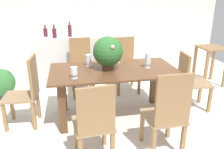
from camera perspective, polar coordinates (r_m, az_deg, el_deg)
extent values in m
plane|color=silver|center=(3.63, 0.57, -10.47)|extent=(7.04, 7.04, 0.00)
cube|color=silver|center=(5.73, -4.68, 14.43)|extent=(6.40, 0.10, 2.60)
cube|color=brown|center=(3.37, 0.43, 1.11)|extent=(1.85, 0.97, 0.03)
cube|color=brown|center=(3.17, -12.22, -8.16)|extent=(0.10, 0.10, 0.74)
cube|color=brown|center=(3.46, 14.06, -5.85)|extent=(0.10, 0.10, 0.74)
cube|color=brown|center=(3.75, -12.11, -3.62)|extent=(0.10, 0.10, 0.74)
cube|color=brown|center=(3.99, 10.32, -2.00)|extent=(0.10, 0.10, 0.74)
cube|color=olive|center=(3.98, 23.14, -5.85)|extent=(0.05, 0.05, 0.43)
cube|color=olive|center=(4.26, 21.07, -3.93)|extent=(0.05, 0.05, 0.43)
cube|color=olive|center=(3.82, 17.91, -6.29)|extent=(0.05, 0.05, 0.43)
cube|color=olive|center=(4.10, 16.13, -4.25)|extent=(0.05, 0.05, 0.43)
cube|color=#987855|center=(3.95, 19.95, -2.05)|extent=(0.50, 0.46, 0.03)
cube|color=olive|center=(3.78, 17.47, 1.40)|extent=(0.08, 0.38, 0.49)
cube|color=olive|center=(3.79, -23.63, -7.22)|extent=(0.05, 0.05, 0.43)
cube|color=olive|center=(3.51, -25.14, -9.70)|extent=(0.05, 0.05, 0.43)
cube|color=olive|center=(3.69, -17.82, -7.18)|extent=(0.05, 0.05, 0.43)
cube|color=olive|center=(3.40, -18.84, -9.74)|extent=(0.05, 0.05, 0.43)
cube|color=#987855|center=(3.50, -21.84, -5.13)|extent=(0.49, 0.44, 0.03)
cube|color=olive|center=(3.34, -18.97, -0.47)|extent=(0.07, 0.38, 0.56)
cube|color=olive|center=(3.16, 13.89, -11.66)|extent=(0.05, 0.05, 0.43)
cube|color=olive|center=(3.03, 7.49, -12.69)|extent=(0.05, 0.05, 0.43)
cube|color=olive|center=(2.88, 17.26, -15.38)|extent=(0.05, 0.05, 0.43)
cube|color=olive|center=(2.74, 10.27, -16.80)|extent=(0.05, 0.05, 0.43)
cube|color=#987855|center=(2.82, 12.57, -10.21)|extent=(0.45, 0.47, 0.03)
cube|color=olive|center=(2.52, 15.04, -6.34)|extent=(0.41, 0.05, 0.59)
cube|color=olive|center=(4.23, 1.61, -2.66)|extent=(0.05, 0.05, 0.43)
cube|color=olive|center=(4.35, 6.75, -2.14)|extent=(0.05, 0.05, 0.43)
cube|color=olive|center=(4.59, 0.25, -0.81)|extent=(0.05, 0.05, 0.43)
cube|color=olive|center=(4.70, 5.04, -0.38)|extent=(0.05, 0.05, 0.43)
cube|color=#987855|center=(4.39, 3.47, 1.30)|extent=(0.51, 0.50, 0.03)
cube|color=olive|center=(4.50, 2.72, 5.75)|extent=(0.44, 0.07, 0.57)
cube|color=olive|center=(4.15, -9.40, -3.41)|extent=(0.05, 0.05, 0.43)
cube|color=olive|center=(4.18, -4.66, -3.02)|extent=(0.05, 0.05, 0.43)
cube|color=olive|center=(4.52, -9.78, -1.44)|extent=(0.05, 0.05, 0.43)
cube|color=olive|center=(4.55, -5.44, -1.10)|extent=(0.05, 0.05, 0.43)
cube|color=#987855|center=(4.27, -7.45, 0.63)|extent=(0.44, 0.49, 0.03)
cube|color=olive|center=(4.39, -7.94, 5.32)|extent=(0.39, 0.06, 0.59)
cube|color=olive|center=(2.94, -1.94, -13.56)|extent=(0.05, 0.05, 0.43)
cube|color=olive|center=(2.89, -8.96, -14.46)|extent=(0.05, 0.05, 0.43)
cube|color=olive|center=(2.64, 0.14, -17.89)|extent=(0.05, 0.05, 0.43)
cube|color=#987855|center=(2.63, -4.79, -12.14)|extent=(0.46, 0.49, 0.03)
cube|color=olive|center=(2.32, -3.97, -9.01)|extent=(0.39, 0.07, 0.52)
cylinder|color=#4C3828|center=(3.34, -1.01, 2.15)|extent=(0.17, 0.17, 0.11)
sphere|color=#2D662D|center=(3.28, -1.03, 5.76)|extent=(0.43, 0.43, 0.43)
sphere|color=#DB9EB2|center=(3.23, 1.90, 6.59)|extent=(0.05, 0.05, 0.05)
sphere|color=#DB9EB2|center=(3.30, -3.74, 5.93)|extent=(0.05, 0.05, 0.05)
sphere|color=#DB9EB2|center=(3.33, -2.98, 5.78)|extent=(0.04, 0.04, 0.04)
sphere|color=#DB9EB2|center=(3.07, 0.17, 6.84)|extent=(0.05, 0.05, 0.05)
sphere|color=#DB9EB2|center=(3.40, -1.45, 7.04)|extent=(0.06, 0.06, 0.06)
cylinder|color=silver|center=(3.05, -9.33, -0.84)|extent=(0.09, 0.09, 0.01)
cylinder|color=silver|center=(3.04, -9.36, -0.35)|extent=(0.03, 0.03, 0.04)
cylinder|color=silver|center=(3.01, -9.44, 0.94)|extent=(0.09, 0.09, 0.10)
cylinder|color=silver|center=(3.46, 8.82, 1.72)|extent=(0.08, 0.08, 0.01)
cylinder|color=silver|center=(3.45, 8.84, 2.25)|extent=(0.02, 0.02, 0.05)
cylinder|color=silver|center=(3.42, 8.94, 3.95)|extent=(0.09, 0.09, 0.16)
cylinder|color=silver|center=(3.53, -5.84, 2.22)|extent=(0.08, 0.08, 0.01)
cylinder|color=silver|center=(3.52, -5.85, 2.60)|extent=(0.02, 0.02, 0.04)
cylinder|color=silver|center=(3.50, -5.90, 3.92)|extent=(0.09, 0.09, 0.13)
cylinder|color=silver|center=(3.69, 1.51, 3.03)|extent=(0.06, 0.06, 0.00)
cylinder|color=silver|center=(3.68, 1.52, 3.64)|extent=(0.01, 0.01, 0.08)
cone|color=silver|center=(3.66, 1.53, 4.77)|extent=(0.06, 0.06, 0.07)
cube|color=silver|center=(4.93, -8.36, 3.82)|extent=(1.69, 0.60, 0.98)
cylinder|color=#511E28|center=(4.77, -10.45, 10.62)|extent=(0.07, 0.07, 0.23)
cylinder|color=#511E28|center=(4.75, -10.57, 12.37)|extent=(0.03, 0.03, 0.07)
cylinder|color=#511E28|center=(4.88, -16.21, 10.00)|extent=(0.08, 0.08, 0.16)
cylinder|color=#511E28|center=(4.87, -16.34, 11.34)|extent=(0.03, 0.03, 0.07)
cylinder|color=#511E28|center=(4.68, -14.13, 9.91)|extent=(0.08, 0.08, 0.18)
cylinder|color=#511E28|center=(4.66, -14.27, 11.48)|extent=(0.03, 0.03, 0.08)
cube|color=olive|center=(5.05, 23.70, 6.18)|extent=(0.51, 0.52, 0.02)
cube|color=olive|center=(4.86, 22.34, 0.97)|extent=(0.05, 0.05, 0.77)
cube|color=olive|center=(5.21, 19.81, 2.51)|extent=(0.05, 0.05, 0.77)
cube|color=olive|center=(5.44, 23.77, 2.69)|extent=(0.05, 0.05, 0.77)
cylinder|color=#423D38|center=(4.61, -25.18, -4.65)|extent=(0.21, 0.21, 0.14)
ellipsoid|color=#387538|center=(4.52, -25.64, -1.78)|extent=(0.44, 0.44, 0.49)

